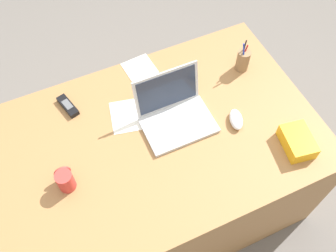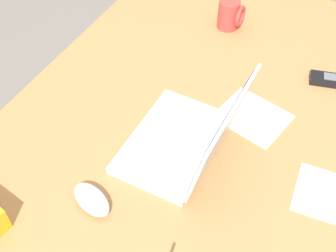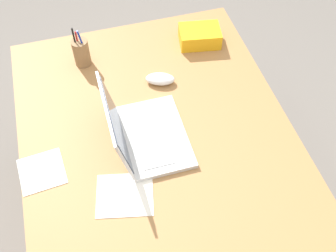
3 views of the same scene
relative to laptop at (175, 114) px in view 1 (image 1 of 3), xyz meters
The scene contains 10 objects.
ground_plane 0.77m from the laptop, 156.25° to the right, with size 6.00×6.00×0.00m, color slate.
desk 0.42m from the laptop, 156.25° to the right, with size 1.48×0.95×0.71m, color #9E7042.
laptop is the anchor object (origin of this frame).
computer_mouse 0.28m from the laptop, 27.30° to the right, with size 0.06×0.11×0.04m, color white.
coffee_mug_white 0.56m from the laptop, 168.33° to the right, with size 0.07×0.08×0.10m.
cordless_phone 0.51m from the laptop, 147.85° to the left, with size 0.08×0.14×0.03m.
pen_holder 0.46m from the laptop, 17.97° to the left, with size 0.06×0.06×0.18m.
snack_bag 0.55m from the laptop, 39.21° to the right, with size 0.12×0.17×0.07m, color #F2AD19.
paper_note_near_laptop 0.22m from the laptop, 150.47° to the left, with size 0.15×0.18×0.00m, color white.
paper_note_left 0.36m from the laptop, 94.97° to the left, with size 0.15×0.14×0.00m, color white.
Camera 1 is at (-0.31, -0.82, 2.19)m, focal length 40.85 mm.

